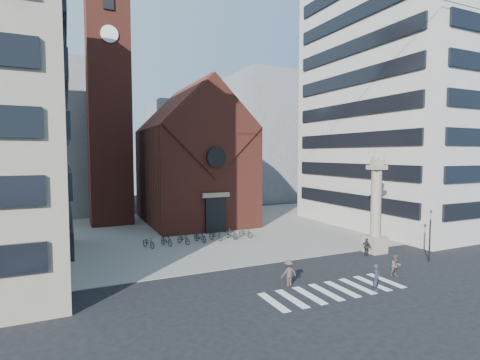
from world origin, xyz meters
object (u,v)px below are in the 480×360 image
lion_column (376,215)px  pedestrian_0 (376,278)px  scooter_0 (149,242)px  traffic_light (430,234)px  pedestrian_2 (367,247)px  pedestrian_1 (396,266)px

lion_column → pedestrian_0: 10.44m
lion_column → scooter_0: size_ratio=4.55×
lion_column → scooter_0: 21.09m
lion_column → traffic_light: bearing=-63.5°
traffic_light → pedestrian_2: size_ratio=2.76×
pedestrian_0 → scooter_0: bearing=91.0°
traffic_light → pedestrian_1: traffic_light is taller
pedestrian_0 → pedestrian_2: pedestrian_0 is taller
pedestrian_0 → pedestrian_1: (3.47, 1.61, -0.09)m
traffic_light → pedestrian_2: (-3.51, 3.44, -1.51)m
pedestrian_0 → pedestrian_2: 8.70m
pedestrian_1 → pedestrian_2: (2.08, 5.08, -0.02)m
pedestrian_2 → scooter_0: (-16.69, 10.80, -0.23)m
scooter_0 → pedestrian_2: bearing=-54.9°
pedestrian_2 → scooter_0: pedestrian_2 is taller
scooter_0 → traffic_light: bearing=-57.2°
lion_column → pedestrian_2: 3.13m
lion_column → traffic_light: lion_column is taller
pedestrian_0 → traffic_light: bearing=-11.8°
traffic_light → scooter_0: traffic_light is taller
pedestrian_2 → lion_column: bearing=-84.5°
traffic_light → pedestrian_0: bearing=-160.2°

